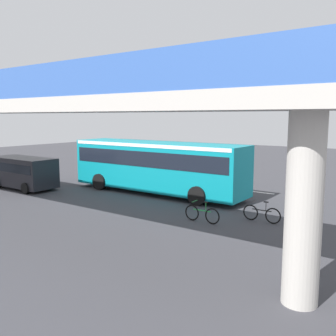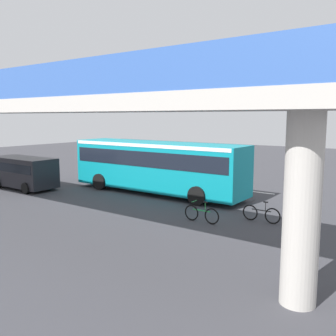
% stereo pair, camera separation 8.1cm
% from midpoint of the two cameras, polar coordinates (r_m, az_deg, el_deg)
% --- Properties ---
extents(ground, '(80.00, 80.00, 0.00)m').
position_cam_midpoint_polar(ground, '(24.16, -2.44, -3.28)').
color(ground, '#38383D').
extents(city_bus, '(11.54, 2.85, 3.15)m').
position_cam_midpoint_polar(city_bus, '(22.62, -1.88, 0.78)').
color(city_bus, '#0C8493').
rests_on(city_bus, ground).
extents(parked_van, '(4.80, 2.17, 2.05)m').
position_cam_midpoint_polar(parked_van, '(26.00, -21.42, -0.39)').
color(parked_van, black).
rests_on(parked_van, ground).
extents(bicycle_black, '(1.77, 0.44, 0.96)m').
position_cam_midpoint_polar(bicycle_black, '(17.20, 14.10, -6.86)').
color(bicycle_black, black).
rests_on(bicycle_black, ground).
extents(bicycle_green, '(1.77, 0.44, 0.96)m').
position_cam_midpoint_polar(bicycle_green, '(16.70, 5.12, -7.09)').
color(bicycle_green, black).
rests_on(bicycle_green, ground).
extents(pedestrian, '(0.38, 0.38, 1.79)m').
position_cam_midpoint_polar(pedestrian, '(22.55, 11.02, -1.94)').
color(pedestrian, '#2D2D38').
rests_on(pedestrian, ground).
extents(traffic_sign, '(0.08, 0.60, 2.80)m').
position_cam_midpoint_polar(traffic_sign, '(28.32, -1.99, 2.24)').
color(traffic_sign, slate).
rests_on(traffic_sign, ground).
extents(lane_dash_leftmost, '(2.00, 0.20, 0.01)m').
position_cam_midpoint_polar(lane_dash_leftmost, '(23.86, 13.74, -3.64)').
color(lane_dash_leftmost, silver).
rests_on(lane_dash_leftmost, ground).
extents(lane_dash_left, '(2.00, 0.20, 0.01)m').
position_cam_midpoint_polar(lane_dash_left, '(25.58, 5.40, -2.68)').
color(lane_dash_left, silver).
rests_on(lane_dash_left, ground).
extents(lane_dash_centre, '(2.00, 0.20, 0.01)m').
position_cam_midpoint_polar(lane_dash_centre, '(27.78, -1.75, -1.80)').
color(lane_dash_centre, silver).
rests_on(lane_dash_centre, ground).
extents(lane_dash_right, '(2.00, 0.20, 0.01)m').
position_cam_midpoint_polar(lane_dash_right, '(30.34, -7.76, -1.04)').
color(lane_dash_right, silver).
rests_on(lane_dash_right, ground).
extents(pedestrian_overpass, '(26.33, 2.60, 6.44)m').
position_cam_midpoint_polar(pedestrian_overpass, '(17.23, -22.72, 7.43)').
color(pedestrian_overpass, '#B2ADA5').
rests_on(pedestrian_overpass, ground).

